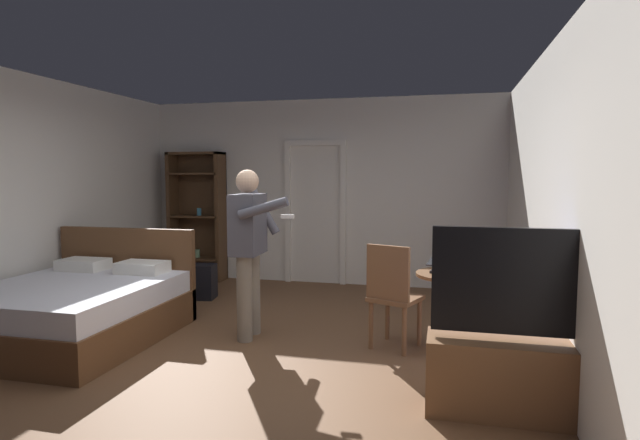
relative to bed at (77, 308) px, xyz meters
The scene contains 13 objects.
ground_plane 1.77m from the bed, ahead, with size 7.18×7.18×0.00m, color brown.
wall_back 3.79m from the bed, 61.48° to the left, with size 5.51×0.12×2.73m, color silver.
wall_right 4.56m from the bed, ahead, with size 0.12×6.77×2.73m, color silver.
doorway_frame 3.65m from the bed, 61.94° to the left, with size 0.93×0.08×2.13m.
bed is the anchor object (origin of this frame).
bookshelf 3.07m from the bed, 93.53° to the left, with size 0.86×0.32×1.97m.
tv_flatscreen 4.13m from the bed, ahead, with size 1.28×0.40×1.28m.
side_table 3.68m from the bed, 10.31° to the left, with size 0.69×0.69×0.70m.
laptop 3.66m from the bed, ahead, with size 0.40×0.41×0.16m.
bottle_on_table 3.84m from the bed, ahead, with size 0.06×0.06×0.25m.
wooden_chair 3.11m from the bed, ahead, with size 0.54×0.54×0.99m.
person_blue_shirt 1.84m from the bed, 14.99° to the left, with size 0.69×0.60×1.68m.
suitcase_dark 1.81m from the bed, 79.62° to the left, with size 0.59×0.29×0.45m, color black.
Camera 1 is at (1.79, -4.16, 1.64)m, focal length 28.84 mm.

